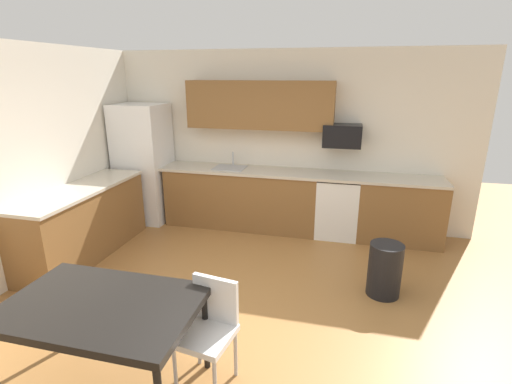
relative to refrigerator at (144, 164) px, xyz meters
name	(u,v)px	position (x,y,z in m)	size (l,w,h in m)	color
ground_plane	(233,313)	(2.18, -2.22, -0.95)	(12.00, 12.00, 0.00)	#9E6B38
wall_back	(281,140)	(2.18, 0.43, 0.40)	(5.80, 0.10, 2.70)	silver
cabinet_run_back	(241,199)	(1.62, 0.08, -0.50)	(2.38, 0.60, 0.90)	brown
cabinet_run_back_right	(400,211)	(4.00, 0.08, -0.50)	(1.17, 0.60, 0.90)	brown
cabinet_run_left	(84,223)	(-0.12, -1.42, -0.50)	(0.60, 2.00, 0.90)	brown
countertop_back	(277,172)	(2.18, 0.08, -0.03)	(4.80, 0.64, 0.04)	beige
countertop_left	(79,190)	(-0.12, -1.42, -0.03)	(0.64, 2.00, 0.04)	beige
upper_cabinets_back	(260,105)	(1.88, 0.21, 0.95)	(2.20, 0.34, 0.70)	brown
refrigerator	(144,164)	(0.00, 0.00, 0.00)	(0.76, 0.70, 1.89)	white
oven_range	(337,206)	(3.11, 0.08, -0.49)	(0.60, 0.60, 0.91)	white
microwave	(342,136)	(3.11, 0.18, 0.55)	(0.54, 0.36, 0.32)	black
sink_basin	(230,172)	(1.44, 0.08, -0.07)	(0.48, 0.40, 0.14)	#A5A8AD
sink_faucet	(233,159)	(1.44, 0.26, 0.09)	(0.02, 0.02, 0.24)	#B2B5BA
dining_table	(102,310)	(1.55, -3.36, -0.24)	(1.40, 0.90, 0.77)	black
chair_near_table	(209,324)	(2.27, -3.07, -0.44)	(0.46, 0.46, 0.85)	white
trash_bin	(385,270)	(3.69, -1.47, -0.65)	(0.36, 0.36, 0.60)	black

